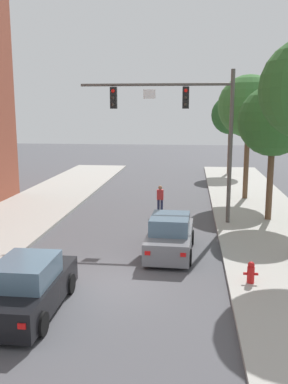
% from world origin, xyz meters
% --- Properties ---
extents(ground_plane, '(120.00, 120.00, 0.00)m').
position_xyz_m(ground_plane, '(0.00, 0.00, 0.00)').
color(ground_plane, '#4C4C51').
extents(traffic_signal_mast, '(7.51, 0.38, 7.50)m').
position_xyz_m(traffic_signal_mast, '(2.44, 8.09, 5.39)').
color(traffic_signal_mast, '#514C47').
rests_on(traffic_signal_mast, sidewalk_right).
extents(car_lead_grey, '(1.94, 4.29, 1.60)m').
position_xyz_m(car_lead_grey, '(1.93, 3.41, 0.72)').
color(car_lead_grey, slate).
rests_on(car_lead_grey, ground).
extents(car_following_black, '(1.85, 4.24, 1.60)m').
position_xyz_m(car_following_black, '(-1.83, -2.13, 0.72)').
color(car_following_black, black).
rests_on(car_following_black, ground).
extents(pedestrian_crossing_road, '(0.36, 0.22, 1.64)m').
position_xyz_m(pedestrian_crossing_road, '(1.03, 9.96, 0.91)').
color(pedestrian_crossing_road, '#232847').
rests_on(pedestrian_crossing_road, ground).
extents(fire_hydrant, '(0.48, 0.24, 0.72)m').
position_xyz_m(fire_hydrant, '(4.73, 0.35, 0.51)').
color(fire_hydrant, red).
rests_on(fire_hydrant, sidewalk_right).
extents(street_tree_second, '(3.52, 3.52, 6.81)m').
position_xyz_m(street_tree_second, '(6.74, 8.98, 5.17)').
color(street_tree_second, brown).
rests_on(street_tree_second, sidewalk_right).
extents(street_tree_third, '(3.86, 3.86, 7.77)m').
position_xyz_m(street_tree_third, '(6.19, 14.42, 5.96)').
color(street_tree_third, brown).
rests_on(street_tree_third, sidewalk_right).
extents(street_tree_farthest, '(3.40, 3.40, 6.90)m').
position_xyz_m(street_tree_farthest, '(6.06, 25.46, 5.32)').
color(street_tree_farthest, brown).
rests_on(street_tree_farthest, sidewalk_right).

